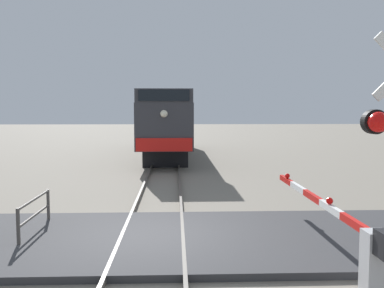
% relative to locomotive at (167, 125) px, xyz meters
% --- Properties ---
extents(ground_plane, '(160.00, 160.00, 0.00)m').
position_rel_locomotive_xyz_m(ground_plane, '(0.00, -18.31, -2.09)').
color(ground_plane, gray).
extents(rail_track_left, '(0.08, 80.00, 0.15)m').
position_rel_locomotive_xyz_m(rail_track_left, '(-0.72, -18.31, -2.01)').
color(rail_track_left, '#59544C').
rests_on(rail_track_left, ground_plane).
extents(rail_track_right, '(0.08, 80.00, 0.15)m').
position_rel_locomotive_xyz_m(rail_track_right, '(0.72, -18.31, -2.01)').
color(rail_track_right, '#59544C').
rests_on(rail_track_right, ground_plane).
extents(road_surface, '(36.00, 4.58, 0.15)m').
position_rel_locomotive_xyz_m(road_surface, '(0.00, -18.31, -2.01)').
color(road_surface, '#38383A').
rests_on(road_surface, ground_plane).
extents(locomotive, '(2.86, 16.37, 4.09)m').
position_rel_locomotive_xyz_m(locomotive, '(0.00, 0.00, 0.00)').
color(locomotive, black).
rests_on(locomotive, ground_plane).
extents(crossing_gate, '(0.36, 6.38, 1.29)m').
position_rel_locomotive_xyz_m(crossing_gate, '(3.68, -20.65, -1.27)').
color(crossing_gate, silver).
rests_on(crossing_gate, ground_plane).
extents(guard_railing, '(0.08, 2.22, 0.95)m').
position_rel_locomotive_xyz_m(guard_railing, '(-2.87, -17.71, -1.48)').
color(guard_railing, '#4C4742').
rests_on(guard_railing, ground_plane).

